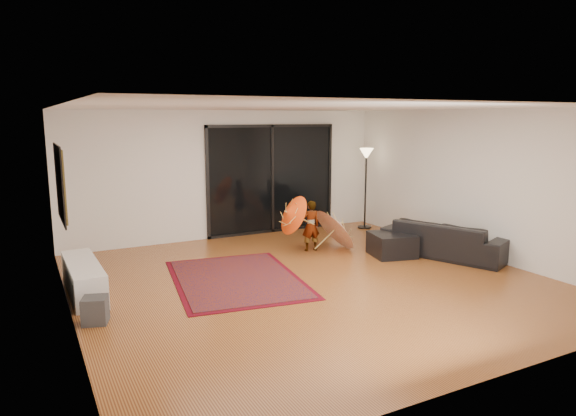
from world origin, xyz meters
TOP-DOWN VIEW (x-y plane):
  - floor at (0.00, 0.00)m, footprint 7.00×7.00m
  - ceiling at (0.00, 0.00)m, footprint 7.00×7.00m
  - wall_back at (0.00, 3.50)m, footprint 7.00×0.00m
  - wall_front at (0.00, -3.50)m, footprint 7.00×0.00m
  - wall_left at (-3.50, 0.00)m, footprint 0.00×7.00m
  - wall_right at (3.50, 0.00)m, footprint 0.00×7.00m
  - sliding_door at (1.00, 3.47)m, footprint 3.06×0.07m
  - painting at (-3.46, 1.00)m, footprint 0.04×1.28m
  - media_console at (-3.25, 1.03)m, footprint 0.46×1.72m
  - speaker at (-3.25, -0.20)m, footprint 0.38×0.38m
  - persian_rug at (-1.01, 0.63)m, footprint 2.31×2.96m
  - sofa at (2.95, 0.14)m, footprint 1.68×2.41m
  - ottoman at (2.09, 0.60)m, footprint 0.89×0.89m
  - floor_lamp at (3.10, 2.84)m, footprint 0.32×0.32m
  - child at (0.94, 1.63)m, footprint 0.39×0.28m
  - parasol_orange at (0.39, 1.58)m, footprint 0.50×0.78m
  - parasol_white at (1.54, 1.48)m, footprint 0.75×0.99m

SIDE VIEW (x-z plane):
  - floor at x=0.00m, z-range 0.00..0.00m
  - persian_rug at x=-1.01m, z-range 0.00..0.02m
  - speaker at x=-3.25m, z-range 0.00..0.34m
  - ottoman at x=2.09m, z-range 0.00..0.42m
  - media_console at x=-3.25m, z-range 0.00..0.48m
  - sofa at x=2.95m, z-range 0.00..0.66m
  - child at x=0.94m, z-range 0.00..0.98m
  - parasol_white at x=1.54m, z-range 0.01..1.00m
  - parasol_orange at x=0.39m, z-range 0.31..1.16m
  - sliding_door at x=1.00m, z-range 0.00..2.40m
  - wall_back at x=0.00m, z-range -2.15..4.85m
  - wall_front at x=0.00m, z-range -2.15..4.85m
  - wall_left at x=-3.50m, z-range -2.15..4.85m
  - wall_right at x=3.50m, z-range -2.15..4.85m
  - floor_lamp at x=3.10m, z-range 0.54..2.40m
  - painting at x=-3.46m, z-range 1.11..2.19m
  - ceiling at x=0.00m, z-range 2.70..2.70m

